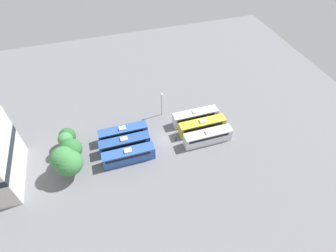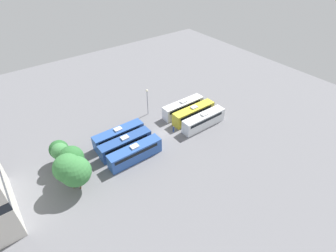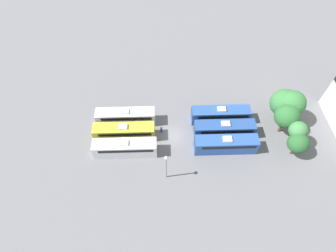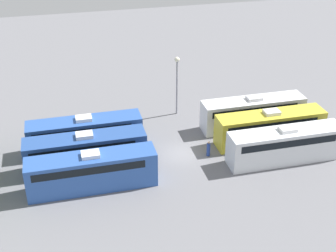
{
  "view_description": "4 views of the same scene",
  "coord_description": "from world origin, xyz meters",
  "px_view_note": "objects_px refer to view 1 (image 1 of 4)",
  "views": [
    {
      "loc": [
        -39.62,
        11.33,
        47.99
      ],
      "look_at": [
        1.11,
        -1.2,
        3.27
      ],
      "focal_mm": 28.0,
      "sensor_mm": 36.0,
      "label": 1
    },
    {
      "loc": [
        -38.58,
        27.25,
        38.23
      ],
      "look_at": [
        -1.27,
        -0.74,
        2.63
      ],
      "focal_mm": 28.0,
      "sensor_mm": 36.0,
      "label": 2
    },
    {
      "loc": [
        28.61,
        -2.13,
        42.63
      ],
      "look_at": [
        -0.58,
        -1.25,
        2.46
      ],
      "focal_mm": 28.0,
      "sensor_mm": 36.0,
      "label": 3
    },
    {
      "loc": [
        -38.68,
        11.11,
        25.43
      ],
      "look_at": [
        1.13,
        1.12,
        2.74
      ],
      "focal_mm": 50.0,
      "sensor_mm": 36.0,
      "label": 4
    }
  ],
  "objects_px": {
    "bus_2": "(195,116)",
    "worker_person": "(176,138)",
    "light_pole": "(162,100)",
    "tree_4": "(67,136)",
    "tree_0": "(69,163)",
    "tree_1": "(63,159)",
    "bus_4": "(125,144)",
    "bus_3": "(129,155)",
    "bus_0": "(208,137)",
    "bus_1": "(202,126)",
    "bus_5": "(123,133)",
    "tree_3": "(66,140)",
    "tree_2": "(71,149)"
  },
  "relations": [
    {
      "from": "tree_0",
      "to": "tree_1",
      "type": "height_order",
      "value": "tree_1"
    },
    {
      "from": "bus_2",
      "to": "worker_person",
      "type": "xyz_separation_m",
      "value": [
        -4.61,
        6.62,
        -1.07
      ]
    },
    {
      "from": "bus_0",
      "to": "bus_1",
      "type": "bearing_deg",
      "value": -0.85
    },
    {
      "from": "bus_0",
      "to": "light_pole",
      "type": "bearing_deg",
      "value": 31.99
    },
    {
      "from": "bus_0",
      "to": "tree_0",
      "type": "bearing_deg",
      "value": 90.66
    },
    {
      "from": "bus_1",
      "to": "worker_person",
      "type": "bearing_deg",
      "value": 98.49
    },
    {
      "from": "bus_4",
      "to": "bus_5",
      "type": "relative_size",
      "value": 1.0
    },
    {
      "from": "bus_5",
      "to": "tree_2",
      "type": "xyz_separation_m",
      "value": [
        -3.94,
        11.46,
        2.82
      ]
    },
    {
      "from": "tree_1",
      "to": "bus_5",
      "type": "bearing_deg",
      "value": -63.34
    },
    {
      "from": "bus_4",
      "to": "bus_3",
      "type": "bearing_deg",
      "value": -176.55
    },
    {
      "from": "bus_1",
      "to": "bus_2",
      "type": "distance_m",
      "value": 3.59
    },
    {
      "from": "tree_4",
      "to": "tree_0",
      "type": "bearing_deg",
      "value": -178.16
    },
    {
      "from": "tree_1",
      "to": "tree_3",
      "type": "xyz_separation_m",
      "value": [
        5.69,
        -0.44,
        -0.68
      ]
    },
    {
      "from": "tree_2",
      "to": "tree_4",
      "type": "distance_m",
      "value": 5.33
    },
    {
      "from": "bus_3",
      "to": "tree_3",
      "type": "height_order",
      "value": "tree_3"
    },
    {
      "from": "tree_3",
      "to": "bus_4",
      "type": "bearing_deg",
      "value": -101.91
    },
    {
      "from": "bus_1",
      "to": "worker_person",
      "type": "xyz_separation_m",
      "value": [
        -1.05,
        7.03,
        -1.07
      ]
    },
    {
      "from": "bus_2",
      "to": "tree_3",
      "type": "bearing_deg",
      "value": 91.91
    },
    {
      "from": "light_pole",
      "to": "tree_4",
      "type": "xyz_separation_m",
      "value": [
        -4.1,
        23.42,
        -1.35
      ]
    },
    {
      "from": "bus_4",
      "to": "worker_person",
      "type": "bearing_deg",
      "value": -94.7
    },
    {
      "from": "bus_4",
      "to": "tree_3",
      "type": "height_order",
      "value": "tree_3"
    },
    {
      "from": "tree_2",
      "to": "tree_3",
      "type": "xyz_separation_m",
      "value": [
        3.12,
        1.05,
        -0.1
      ]
    },
    {
      "from": "bus_2",
      "to": "tree_1",
      "type": "bearing_deg",
      "value": 102.09
    },
    {
      "from": "bus_3",
      "to": "tree_1",
      "type": "distance_m",
      "value": 13.36
    },
    {
      "from": "bus_4",
      "to": "tree_2",
      "type": "distance_m",
      "value": 11.58
    },
    {
      "from": "tree_1",
      "to": "tree_0",
      "type": "bearing_deg",
      "value": -132.68
    },
    {
      "from": "bus_4",
      "to": "bus_1",
      "type": "bearing_deg",
      "value": -89.83
    },
    {
      "from": "bus_3",
      "to": "bus_1",
      "type": "bearing_deg",
      "value": -79.22
    },
    {
      "from": "bus_3",
      "to": "bus_5",
      "type": "relative_size",
      "value": 1.0
    },
    {
      "from": "bus_3",
      "to": "bus_4",
      "type": "xyz_separation_m",
      "value": [
        3.54,
        0.21,
        0.0
      ]
    },
    {
      "from": "bus_0",
      "to": "tree_1",
      "type": "relative_size",
      "value": 1.49
    },
    {
      "from": "bus_1",
      "to": "tree_4",
      "type": "xyz_separation_m",
      "value": [
        4.54,
        31.15,
        1.68
      ]
    },
    {
      "from": "bus_4",
      "to": "tree_4",
      "type": "relative_size",
      "value": 2.14
    },
    {
      "from": "bus_3",
      "to": "tree_0",
      "type": "distance_m",
      "value": 12.28
    },
    {
      "from": "bus_3",
      "to": "tree_0",
      "type": "relative_size",
      "value": 1.61
    },
    {
      "from": "bus_2",
      "to": "tree_0",
      "type": "bearing_deg",
      "value": 103.95
    },
    {
      "from": "bus_1",
      "to": "light_pole",
      "type": "bearing_deg",
      "value": 41.82
    },
    {
      "from": "bus_0",
      "to": "tree_4",
      "type": "relative_size",
      "value": 2.14
    },
    {
      "from": "bus_4",
      "to": "tree_3",
      "type": "distance_m",
      "value": 12.82
    },
    {
      "from": "bus_2",
      "to": "tree_3",
      "type": "height_order",
      "value": "tree_3"
    },
    {
      "from": "bus_5",
      "to": "worker_person",
      "type": "height_order",
      "value": "bus_5"
    },
    {
      "from": "light_pole",
      "to": "tree_0",
      "type": "xyz_separation_m",
      "value": [
        -12.65,
        23.14,
        -0.42
      ]
    },
    {
      "from": "bus_0",
      "to": "light_pole",
      "type": "height_order",
      "value": "light_pole"
    },
    {
      "from": "bus_2",
      "to": "tree_0",
      "type": "height_order",
      "value": "tree_0"
    },
    {
      "from": "tree_0",
      "to": "tree_3",
      "type": "relative_size",
      "value": 1.15
    },
    {
      "from": "bus_3",
      "to": "tree_3",
      "type": "relative_size",
      "value": 1.84
    },
    {
      "from": "worker_person",
      "to": "light_pole",
      "type": "distance_m",
      "value": 10.54
    },
    {
      "from": "bus_0",
      "to": "light_pole",
      "type": "xyz_separation_m",
      "value": [
        12.29,
        7.68,
        3.03
      ]
    },
    {
      "from": "tree_0",
      "to": "tree_1",
      "type": "distance_m",
      "value": 1.47
    },
    {
      "from": "tree_2",
      "to": "bus_0",
      "type": "bearing_deg",
      "value": -95.76
    }
  ]
}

